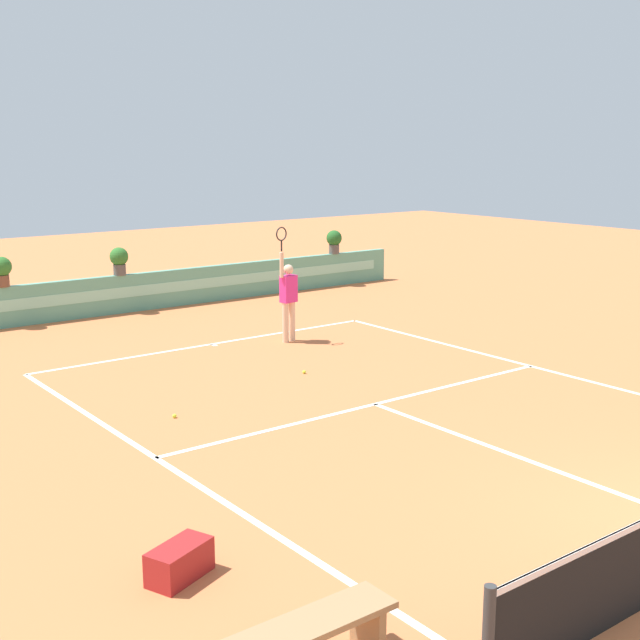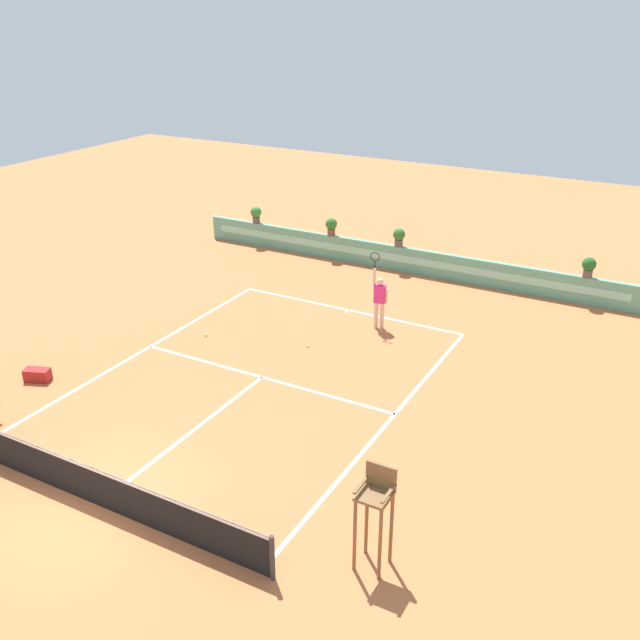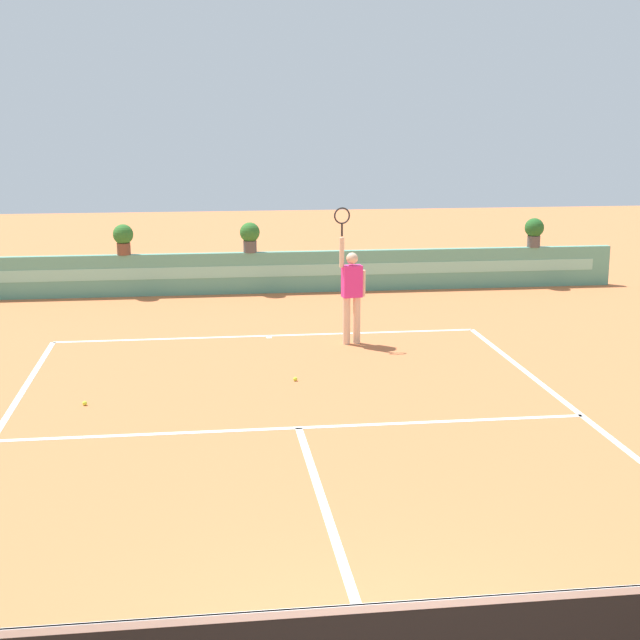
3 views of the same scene
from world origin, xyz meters
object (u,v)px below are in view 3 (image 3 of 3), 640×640
(tennis_ball_near_baseline, at_px, (85,403))
(potted_plant_centre, at_px, (250,235))
(tennis_ball_mid_court, at_px, (295,379))
(tennis_player, at_px, (352,289))
(potted_plant_left, at_px, (123,237))
(potted_plant_far_right, at_px, (534,230))

(tennis_ball_near_baseline, height_order, potted_plant_centre, potted_plant_centre)
(potted_plant_centre, bearing_deg, tennis_ball_near_baseline, -109.12)
(tennis_ball_near_baseline, height_order, tennis_ball_mid_court, same)
(tennis_ball_mid_court, height_order, potted_plant_centre, potted_plant_centre)
(tennis_player, height_order, potted_plant_left, tennis_player)
(tennis_player, relative_size, tennis_ball_mid_court, 38.01)
(tennis_player, height_order, tennis_ball_mid_court, tennis_player)
(potted_plant_centre, height_order, potted_plant_far_right, same)
(tennis_ball_mid_court, bearing_deg, potted_plant_far_right, 48.45)
(tennis_player, relative_size, potted_plant_centre, 3.57)
(potted_plant_left, xyz_separation_m, potted_plant_far_right, (10.08, 0.00, 0.00))
(tennis_player, xyz_separation_m, potted_plant_left, (-4.58, 5.32, 0.36))
(tennis_player, xyz_separation_m, tennis_ball_mid_court, (-1.31, -2.37, -1.02))
(potted_plant_far_right, bearing_deg, tennis_player, -135.96)
(potted_plant_centre, distance_m, potted_plant_far_right, 7.10)
(potted_plant_left, height_order, potted_plant_centre, same)
(tennis_ball_near_baseline, distance_m, potted_plant_far_right, 13.29)
(tennis_player, height_order, potted_plant_far_right, tennis_player)
(potted_plant_centre, bearing_deg, tennis_player, -73.29)
(tennis_ball_near_baseline, height_order, potted_plant_far_right, potted_plant_far_right)
(tennis_player, xyz_separation_m, tennis_ball_near_baseline, (-4.57, -3.24, -1.02))
(tennis_ball_mid_court, bearing_deg, tennis_ball_near_baseline, -164.95)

